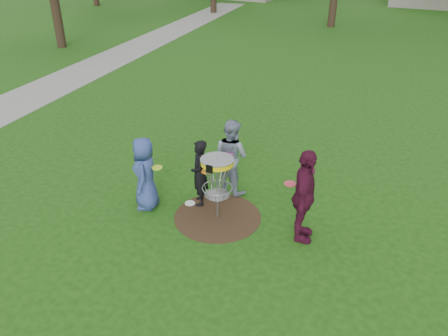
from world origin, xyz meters
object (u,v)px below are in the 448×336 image
at_px(player_blue, 145,173).
at_px(player_grey, 231,156).
at_px(disc_golf_basket, 217,174).
at_px(player_maroon, 304,197).
at_px(player_black, 199,173).

height_order(player_blue, player_grey, player_grey).
bearing_deg(disc_golf_basket, player_maroon, 2.44).
distance_m(player_blue, player_black, 1.12).
distance_m(player_grey, player_maroon, 2.23).
relative_size(player_black, player_maroon, 0.79).
relative_size(player_blue, player_black, 1.07).
height_order(player_black, player_grey, player_grey).
height_order(player_blue, player_black, player_blue).
distance_m(player_black, disc_golf_basket, 0.71).
xyz_separation_m(player_blue, player_maroon, (3.27, 0.36, 0.14)).
xyz_separation_m(player_black, player_maroon, (2.32, -0.23, 0.19)).
relative_size(player_blue, player_grey, 0.93).
distance_m(player_maroon, disc_golf_basket, 1.74).
xyz_separation_m(player_maroon, disc_golf_basket, (-1.74, -0.07, 0.09)).
bearing_deg(player_grey, disc_golf_basket, 118.81).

